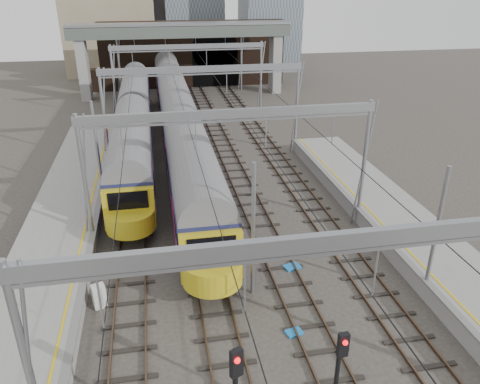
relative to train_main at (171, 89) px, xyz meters
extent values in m
plane|color=#38332D|center=(2.00, -37.89, -2.68)|extent=(160.00, 160.00, 0.00)
cube|color=gray|center=(-8.20, -35.39, -2.13)|extent=(4.20, 55.00, 1.10)
cube|color=slate|center=(-6.15, -35.39, -1.63)|extent=(0.35, 55.00, 0.12)
cube|color=gold|center=(-6.65, -35.39, -1.56)|extent=(0.12, 55.00, 0.01)
cube|color=slate|center=(10.15, -39.39, -1.63)|extent=(0.35, 47.00, 0.12)
cube|color=gold|center=(10.65, -39.39, -1.56)|extent=(0.12, 47.00, 0.01)
cube|color=#4C3828|center=(-4.72, -22.89, -2.59)|extent=(0.08, 80.00, 0.16)
cube|color=#4C3828|center=(-3.28, -22.89, -2.59)|extent=(0.08, 80.00, 0.16)
cube|color=black|center=(-4.00, -22.89, -2.66)|extent=(2.40, 80.00, 0.14)
cube|color=#4C3828|center=(-0.72, -22.89, -2.59)|extent=(0.08, 80.00, 0.16)
cube|color=#4C3828|center=(0.72, -22.89, -2.59)|extent=(0.08, 80.00, 0.16)
cube|color=black|center=(0.00, -22.89, -2.66)|extent=(2.40, 80.00, 0.14)
cube|color=#4C3828|center=(3.28, -22.89, -2.59)|extent=(0.08, 80.00, 0.16)
cube|color=#4C3828|center=(4.72, -22.89, -2.59)|extent=(0.08, 80.00, 0.16)
cube|color=black|center=(4.00, -22.89, -2.66)|extent=(2.40, 80.00, 0.14)
cube|color=#4C3828|center=(7.28, -22.89, -2.59)|extent=(0.08, 80.00, 0.16)
cube|color=#4C3828|center=(8.72, -22.89, -2.59)|extent=(0.08, 80.00, 0.16)
cube|color=black|center=(8.00, -22.89, -2.66)|extent=(2.40, 80.00, 0.14)
cylinder|color=gray|center=(-6.20, -43.89, 1.32)|extent=(0.24, 0.24, 8.00)
cube|color=gray|center=(2.00, -43.89, 4.92)|extent=(16.80, 0.28, 0.50)
cylinder|color=gray|center=(-6.20, -29.89, 1.32)|extent=(0.24, 0.24, 8.00)
cylinder|color=gray|center=(10.20, -29.89, 1.32)|extent=(0.24, 0.24, 8.00)
cube|color=gray|center=(2.00, -29.89, 4.92)|extent=(16.80, 0.28, 0.50)
cylinder|color=gray|center=(-6.20, -15.89, 1.32)|extent=(0.24, 0.24, 8.00)
cylinder|color=gray|center=(10.20, -15.89, 1.32)|extent=(0.24, 0.24, 8.00)
cube|color=gray|center=(2.00, -15.89, 4.92)|extent=(16.80, 0.28, 0.50)
cylinder|color=gray|center=(-6.20, -1.89, 1.32)|extent=(0.24, 0.24, 8.00)
cylinder|color=gray|center=(10.20, -1.89, 1.32)|extent=(0.24, 0.24, 8.00)
cube|color=gray|center=(2.00, -1.89, 4.92)|extent=(16.80, 0.28, 0.50)
cylinder|color=gray|center=(-6.20, 10.11, 1.32)|extent=(0.24, 0.24, 8.00)
cylinder|color=gray|center=(10.20, 10.11, 1.32)|extent=(0.24, 0.24, 8.00)
cube|color=gray|center=(2.00, 10.11, 4.92)|extent=(16.80, 0.28, 0.50)
cube|color=black|center=(-4.00, -22.89, 2.82)|extent=(0.03, 80.00, 0.03)
cube|color=black|center=(0.00, -22.89, 2.82)|extent=(0.03, 80.00, 0.03)
cube|color=black|center=(4.00, -22.89, 2.82)|extent=(0.03, 80.00, 0.03)
cube|color=black|center=(8.00, -22.89, 2.82)|extent=(0.03, 80.00, 0.03)
cube|color=black|center=(4.00, 14.11, 1.82)|extent=(26.00, 2.00, 9.00)
cube|color=black|center=(7.00, 13.09, -0.08)|extent=(6.50, 0.10, 5.20)
cylinder|color=black|center=(7.00, 13.09, 2.52)|extent=(6.50, 0.10, 6.50)
cube|color=black|center=(-8.00, 13.11, -1.18)|extent=(6.00, 1.50, 3.00)
cube|color=gray|center=(-10.50, 8.11, 1.42)|extent=(1.20, 2.50, 8.20)
cube|color=gray|center=(14.50, 8.11, 1.42)|extent=(1.20, 2.50, 8.20)
cube|color=#4B554D|center=(2.00, 8.11, 5.52)|extent=(28.00, 3.00, 1.40)
cube|color=gray|center=(2.00, 8.11, 6.42)|extent=(28.00, 3.00, 0.30)
cube|color=tan|center=(-8.00, 28.11, 8.32)|extent=(14.00, 12.00, 22.00)
cube|color=gray|center=(0.00, 42.11, 6.32)|extent=(18.00, 14.00, 18.00)
cube|color=black|center=(0.00, 0.08, -2.33)|extent=(2.42, 71.55, 0.70)
cube|color=#15224B|center=(0.00, 0.08, -0.31)|extent=(3.08, 71.55, 2.75)
cylinder|color=slate|center=(0.00, 0.08, 1.07)|extent=(3.02, 71.05, 3.02)
cube|color=black|center=(0.00, 0.08, 0.13)|extent=(3.10, 70.35, 0.82)
cube|color=#B8397B|center=(0.00, 0.08, -1.08)|extent=(3.10, 70.55, 0.13)
cube|color=gold|center=(0.00, -35.84, -0.41)|extent=(3.02, 0.60, 2.55)
cube|color=black|center=(0.00, -36.01, 0.24)|extent=(2.31, 0.08, 1.10)
cube|color=black|center=(-4.00, -12.36, -2.33)|extent=(2.35, 34.62, 0.70)
cube|color=#15224B|center=(-4.00, -12.36, -0.34)|extent=(2.99, 34.62, 2.67)
cylinder|color=slate|center=(-4.00, -12.36, 0.99)|extent=(2.93, 34.12, 2.93)
cube|color=black|center=(-4.00, -12.36, 0.08)|extent=(3.01, 33.42, 0.80)
cube|color=#B8397B|center=(-4.00, -12.36, -1.09)|extent=(3.01, 33.62, 0.13)
cube|color=gold|center=(-4.00, -29.81, -0.44)|extent=(2.93, 0.60, 2.47)
cube|color=black|center=(-4.00, -29.98, 0.19)|extent=(2.25, 0.08, 1.07)
cube|color=black|center=(-0.46, -45.03, 1.99)|extent=(0.41, 0.31, 0.93)
sphere|color=red|center=(-0.46, -45.15, 2.20)|extent=(0.19, 0.19, 0.19)
cube|color=black|center=(2.93, -44.51, 1.59)|extent=(0.35, 0.21, 0.85)
sphere|color=red|center=(2.93, -44.63, 1.78)|extent=(0.17, 0.17, 0.17)
cube|color=silver|center=(-5.41, -35.60, -2.08)|extent=(0.73, 0.67, 1.20)
cube|color=blue|center=(3.20, -39.12, -2.64)|extent=(0.85, 0.69, 0.09)
cube|color=blue|center=(4.58, -34.11, -2.63)|extent=(1.02, 0.85, 0.10)
cube|color=blue|center=(7.65, -31.82, -2.62)|extent=(0.97, 0.69, 0.11)
camera|label=1|loc=(-2.17, -54.67, 11.71)|focal=35.00mm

